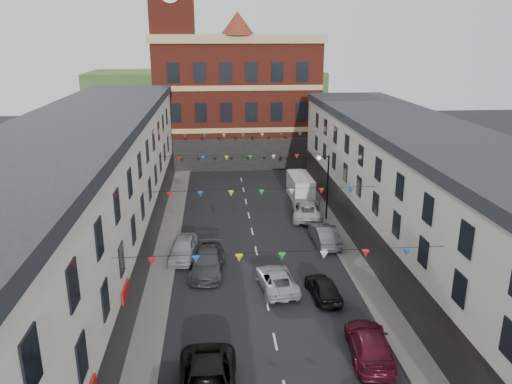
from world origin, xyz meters
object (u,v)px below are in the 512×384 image
object	(u,v)px
car_right_c	(369,344)
car_right_f	(307,210)
car_left_d	(208,262)
car_left_e	(183,248)
car_right_e	(324,235)
car_right_d	(323,288)
street_lamp	(325,179)
pedestrian	(217,256)
white_van	(300,187)
moving_car	(277,279)

from	to	relation	value
car_right_c	car_right_f	xyz separation A→B (m)	(0.53, 20.62, 0.05)
car_left_d	car_right_c	distance (m)	13.32
car_left_e	car_right_e	size ratio (longest dim) A/B	0.97
car_right_c	car_right_d	distance (m)	6.30
street_lamp	car_right_c	distance (m)	20.02
car_right_c	car_left_e	bearing A→B (deg)	-44.93
street_lamp	car_left_d	distance (m)	14.15
car_right_f	car_right_d	bearing A→B (deg)	91.55
street_lamp	pedestrian	bearing A→B (deg)	-138.12
street_lamp	white_van	size ratio (longest dim) A/B	1.14
car_left_e	white_van	distance (m)	17.50
car_right_f	white_van	xyz separation A→B (m)	(0.41, 5.77, 0.38)
street_lamp	moving_car	distance (m)	13.77
car_left_d	car_right_f	size ratio (longest dim) A/B	0.95
car_right_c	car_right_d	bearing A→B (deg)	-73.51
street_lamp	pedestrian	world-z (taller)	street_lamp
car_right_e	moving_car	size ratio (longest dim) A/B	0.99
car_right_e	car_right_f	xyz separation A→B (m)	(-0.31, 6.06, -0.00)
car_left_d	car_left_e	bearing A→B (deg)	132.34
car_right_d	car_right_f	world-z (taller)	car_right_f
car_right_d	car_right_f	distance (m)	14.50
car_right_f	white_van	size ratio (longest dim) A/B	1.07
car_right_c	pedestrian	world-z (taller)	pedestrian
street_lamp	car_right_f	world-z (taller)	street_lamp
car_left_d	car_left_e	world-z (taller)	car_left_e
street_lamp	car_right_f	distance (m)	3.53
moving_car	pedestrian	size ratio (longest dim) A/B	2.72
car_right_f	car_right_e	bearing A→B (deg)	100.75
car_left_d	white_van	bearing A→B (deg)	65.67
car_right_f	pedestrian	world-z (taller)	pedestrian
car_right_f	moving_car	bearing A→B (deg)	79.28
street_lamp	car_left_e	size ratio (longest dim) A/B	1.31
car_right_d	white_van	size ratio (longest dim) A/B	0.76
car_left_d	pedestrian	distance (m)	0.99
street_lamp	car_right_d	distance (m)	14.16
car_left_e	car_right_f	distance (m)	13.21
street_lamp	car_left_d	world-z (taller)	street_lamp
car_left_d	car_right_e	distance (m)	10.07
car_right_c	car_right_e	world-z (taller)	car_right_e
car_right_d	moving_car	world-z (taller)	car_right_d
white_van	pedestrian	bearing A→B (deg)	-120.45
car_left_d	moving_car	size ratio (longest dim) A/B	1.11
car_right_f	white_van	distance (m)	5.80
car_left_d	moving_car	xyz separation A→B (m)	(4.47, -2.81, -0.11)
street_lamp	car_right_c	size ratio (longest dim) A/B	1.19
car_left_e	car_right_d	xyz separation A→B (m)	(9.10, -6.66, -0.10)
car_right_d	car_right_c	bearing A→B (deg)	94.36
car_right_e	car_right_f	bearing A→B (deg)	-88.54
white_van	car_right_f	bearing A→B (deg)	-95.09
car_right_c	moving_car	xyz separation A→B (m)	(-3.85, 7.59, -0.06)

